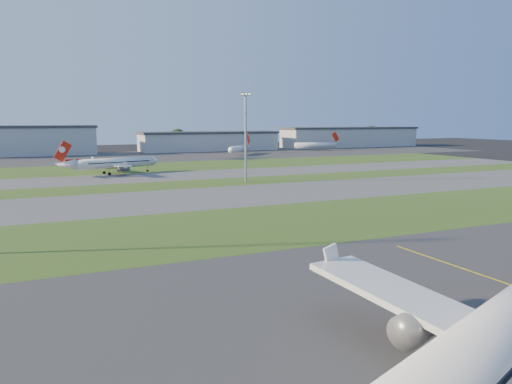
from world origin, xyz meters
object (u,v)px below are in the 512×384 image
mini_jet_far (316,145)px  light_mast_centre (246,131)px  mini_jet_near (240,148)px  airliner_taxiing (114,163)px

mini_jet_far → light_mast_centre: 155.86m
mini_jet_near → mini_jet_far: (54.60, 14.40, 0.00)m
mini_jet_near → light_mast_centre: light_mast_centre is taller
airliner_taxiing → mini_jet_far: 153.47m
light_mast_centre → airliner_taxiing: bearing=129.7°
mini_jet_near → light_mast_centre: bearing=-159.0°
airliner_taxiing → light_mast_centre: bearing=115.7°
airliner_taxiing → light_mast_centre: light_mast_centre is taller
mini_jet_far → light_mast_centre: light_mast_centre is taller
airliner_taxiing → mini_jet_far: airliner_taxiing is taller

